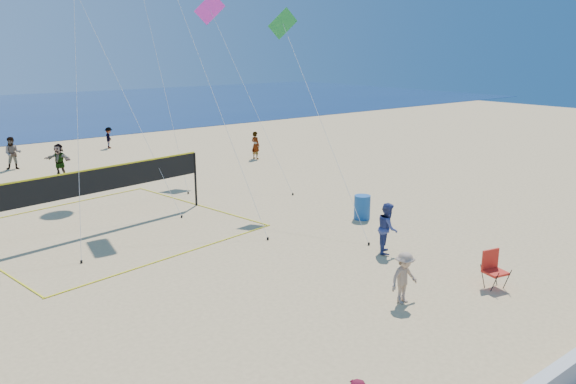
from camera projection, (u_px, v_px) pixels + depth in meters
ground at (387, 361)px, 12.86m from camera, size 120.00×120.00×0.00m
bystander_a at (388, 228)px, 19.51m from camera, size 1.10×1.09×1.80m
bystander_b at (404, 278)px, 15.65m from camera, size 0.98×0.59×1.50m
far_person_1 at (59, 160)px, 31.33m from camera, size 1.41×1.70×1.83m
far_person_2 at (255, 145)px, 36.14m from camera, size 0.54×0.72×1.79m
far_person_3 at (13, 153)px, 32.99m from camera, size 1.14×1.01×1.94m
far_person_4 at (109, 138)px, 40.03m from camera, size 0.97×1.13×1.52m
camp_chair at (493, 267)px, 16.71m from camera, size 0.73×0.86×1.27m
trash_barrel at (362, 207)px, 23.47m from camera, size 0.71×0.71×1.01m
volleyball_net at (103, 187)px, 21.92m from camera, size 10.67×10.55×2.49m
kite_4 at (288, 38)px, 24.41m from camera, size 2.27×7.32×8.71m
kite_5 at (214, 18)px, 30.48m from camera, size 1.65×7.61×9.92m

